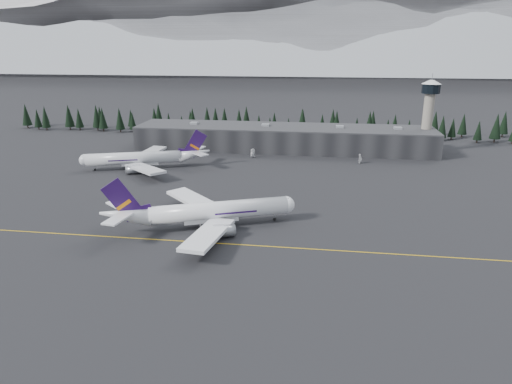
# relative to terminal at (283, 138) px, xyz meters

# --- Properties ---
(ground) EXTENTS (1400.00, 1400.00, 0.00)m
(ground) POSITION_rel_terminal_xyz_m (0.00, -125.00, -6.30)
(ground) COLOR black
(ground) RESTS_ON ground
(taxiline) EXTENTS (400.00, 0.40, 0.02)m
(taxiline) POSITION_rel_terminal_xyz_m (0.00, -127.00, -6.29)
(taxiline) COLOR gold
(taxiline) RESTS_ON ground
(terminal) EXTENTS (160.00, 30.00, 12.60)m
(terminal) POSITION_rel_terminal_xyz_m (0.00, 0.00, 0.00)
(terminal) COLOR black
(terminal) RESTS_ON ground
(control_tower) EXTENTS (10.00, 10.00, 37.70)m
(control_tower) POSITION_rel_terminal_xyz_m (75.00, 3.00, 17.11)
(control_tower) COLOR gray
(control_tower) RESTS_ON ground
(treeline) EXTENTS (360.00, 20.00, 15.00)m
(treeline) POSITION_rel_terminal_xyz_m (0.00, 37.00, 1.20)
(treeline) COLOR black
(treeline) RESTS_ON ground
(mountain_ridge) EXTENTS (4400.00, 900.00, 420.00)m
(mountain_ridge) POSITION_rel_terminal_xyz_m (0.00, 875.00, -6.30)
(mountain_ridge) COLOR white
(mountain_ridge) RESTS_ON ground
(jet_main) EXTENTS (59.04, 52.62, 18.03)m
(jet_main) POSITION_rel_terminal_xyz_m (-15.39, -115.64, -1.21)
(jet_main) COLOR white
(jet_main) RESTS_ON ground
(jet_parked) EXTENTS (57.97, 52.13, 17.54)m
(jet_parked) POSITION_rel_terminal_xyz_m (-59.78, -49.68, -1.35)
(jet_parked) COLOR silver
(jet_parked) RESTS_ON ground
(gse_vehicle_a) EXTENTS (4.19, 5.08, 1.29)m
(gse_vehicle_a) POSITION_rel_terminal_xyz_m (-13.76, -21.75, -5.66)
(gse_vehicle_a) COLOR white
(gse_vehicle_a) RESTS_ON ground
(gse_vehicle_b) EXTENTS (4.65, 1.96, 1.57)m
(gse_vehicle_b) POSITION_rel_terminal_xyz_m (39.63, -26.04, -5.52)
(gse_vehicle_b) COLOR silver
(gse_vehicle_b) RESTS_ON ground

